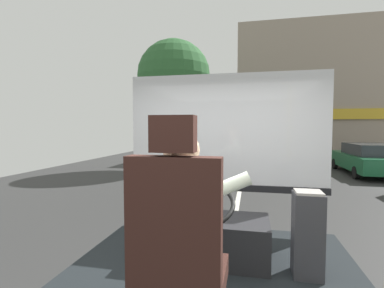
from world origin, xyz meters
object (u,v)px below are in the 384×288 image
at_px(driver_seat, 179,258).
at_px(fare_box, 308,234).
at_px(steering_console, 211,237).
at_px(parked_car_green, 370,159).
at_px(bus_driver, 184,217).

relative_size(driver_seat, fare_box, 1.81).
xyz_separation_m(driver_seat, fare_box, (0.85, 1.06, -0.20)).
bearing_deg(steering_console, driver_seat, -90.00).
bearing_deg(steering_console, fare_box, -8.91).
height_order(steering_console, parked_car_green, steering_console).
height_order(bus_driver, parked_car_green, bus_driver).
bearing_deg(steering_console, parked_car_green, 62.72).
bearing_deg(fare_box, driver_seat, -128.63).
distance_m(driver_seat, fare_box, 1.38).
relative_size(bus_driver, fare_box, 1.06).
bearing_deg(driver_seat, fare_box, 51.37).
bearing_deg(driver_seat, steering_console, 90.00).
xyz_separation_m(bus_driver, steering_console, (0.00, 1.09, -0.54)).
bearing_deg(parked_car_green, steering_console, -117.28).
bearing_deg(steering_console, bus_driver, -90.00).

